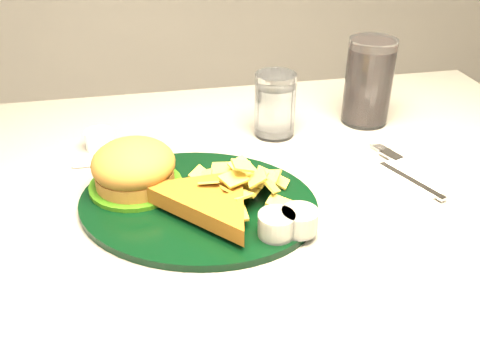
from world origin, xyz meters
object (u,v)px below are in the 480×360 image
(dinner_plate, at_px, (197,184))
(fork_napkin, at_px, (408,177))
(cola_glass, at_px, (368,82))
(water_glass, at_px, (275,105))

(dinner_plate, height_order, fork_napkin, dinner_plate)
(dinner_plate, distance_m, cola_glass, 0.40)
(water_glass, relative_size, cola_glass, 0.72)
(dinner_plate, relative_size, water_glass, 3.02)
(water_glass, distance_m, fork_napkin, 0.25)
(water_glass, bearing_deg, fork_napkin, -50.93)
(water_glass, bearing_deg, dinner_plate, -128.81)
(fork_napkin, bearing_deg, cola_glass, 64.27)
(cola_glass, bearing_deg, fork_napkin, -94.71)
(dinner_plate, xyz_separation_m, water_glass, (0.16, 0.20, 0.02))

